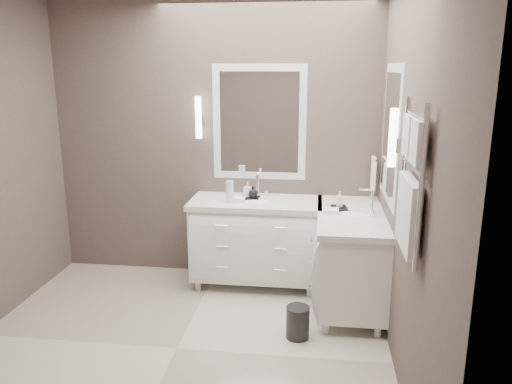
# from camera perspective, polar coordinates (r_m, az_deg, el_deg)

# --- Properties ---
(floor) EXTENTS (3.20, 3.00, 0.01)m
(floor) POSITION_cam_1_polar(r_m,az_deg,el_deg) (4.01, -9.02, -17.29)
(floor) COLOR beige
(floor) RESTS_ON ground
(wall_back) EXTENTS (3.20, 0.01, 2.70)m
(wall_back) POSITION_cam_1_polar(r_m,az_deg,el_deg) (4.94, -4.83, 5.68)
(wall_back) COLOR #4B3F3C
(wall_back) RESTS_ON floor
(wall_front) EXTENTS (3.20, 0.01, 2.70)m
(wall_front) POSITION_cam_1_polar(r_m,az_deg,el_deg) (2.16, -21.48, -6.50)
(wall_front) COLOR #4B3F3C
(wall_front) RESTS_ON floor
(wall_right) EXTENTS (0.01, 3.00, 2.70)m
(wall_right) POSITION_cam_1_polar(r_m,az_deg,el_deg) (3.40, 16.95, 1.23)
(wall_right) COLOR #4B3F3C
(wall_right) RESTS_ON floor
(vanity_back) EXTENTS (1.24, 0.59, 0.97)m
(vanity_back) POSITION_cam_1_polar(r_m,az_deg,el_deg) (4.80, -0.02, -5.15)
(vanity_back) COLOR white
(vanity_back) RESTS_ON floor
(vanity_right) EXTENTS (0.59, 1.24, 0.97)m
(vanity_right) POSITION_cam_1_polar(r_m,az_deg,el_deg) (4.48, 10.71, -6.90)
(vanity_right) COLOR white
(vanity_right) RESTS_ON floor
(mirror_back) EXTENTS (0.90, 0.02, 1.10)m
(mirror_back) POSITION_cam_1_polar(r_m,az_deg,el_deg) (4.82, 0.37, 7.92)
(mirror_back) COLOR white
(mirror_back) RESTS_ON wall_back
(mirror_right) EXTENTS (0.02, 0.90, 1.10)m
(mirror_right) POSITION_cam_1_polar(r_m,az_deg,el_deg) (4.15, 15.12, 6.40)
(mirror_right) COLOR white
(mirror_right) RESTS_ON wall_right
(sconce_back) EXTENTS (0.06, 0.06, 0.40)m
(sconce_back) POSITION_cam_1_polar(r_m,az_deg,el_deg) (4.86, -6.60, 8.38)
(sconce_back) COLOR white
(sconce_back) RESTS_ON wall_back
(sconce_right) EXTENTS (0.06, 0.06, 0.40)m
(sconce_right) POSITION_cam_1_polar(r_m,az_deg,el_deg) (3.56, 15.38, 5.87)
(sconce_right) COLOR white
(sconce_right) RESTS_ON wall_right
(towel_bar_corner) EXTENTS (0.03, 0.22, 0.30)m
(towel_bar_corner) POSITION_cam_1_polar(r_m,az_deg,el_deg) (4.76, 13.27, 2.17)
(towel_bar_corner) COLOR white
(towel_bar_corner) RESTS_ON wall_right
(towel_ladder) EXTENTS (0.06, 0.58, 0.90)m
(towel_ladder) POSITION_cam_1_polar(r_m,az_deg,el_deg) (3.00, 17.22, 0.35)
(towel_ladder) COLOR white
(towel_ladder) RESTS_ON wall_right
(waste_bin) EXTENTS (0.20, 0.20, 0.26)m
(waste_bin) POSITION_cam_1_polar(r_m,az_deg,el_deg) (4.05, 4.79, -14.61)
(waste_bin) COLOR black
(waste_bin) RESTS_ON floor
(amenity_tray_back) EXTENTS (0.18, 0.14, 0.03)m
(amenity_tray_back) POSITION_cam_1_polar(r_m,az_deg,el_deg) (4.73, -0.66, -0.68)
(amenity_tray_back) COLOR black
(amenity_tray_back) RESTS_ON vanity_back
(amenity_tray_right) EXTENTS (0.15, 0.19, 0.03)m
(amenity_tray_right) POSITION_cam_1_polar(r_m,az_deg,el_deg) (4.44, 9.49, -1.86)
(amenity_tray_right) COLOR black
(amenity_tray_right) RESTS_ON vanity_right
(water_bottle) EXTENTS (0.09, 0.09, 0.20)m
(water_bottle) POSITION_cam_1_polar(r_m,az_deg,el_deg) (4.59, -3.02, 0.01)
(water_bottle) COLOR silver
(water_bottle) RESTS_ON vanity_back
(soap_bottle_a) EXTENTS (0.07, 0.07, 0.13)m
(soap_bottle_a) POSITION_cam_1_polar(r_m,az_deg,el_deg) (4.73, -0.99, 0.33)
(soap_bottle_a) COLOR white
(soap_bottle_a) RESTS_ON amenity_tray_back
(soap_bottle_b) EXTENTS (0.10, 0.10, 0.11)m
(soap_bottle_b) POSITION_cam_1_polar(r_m,az_deg,el_deg) (4.68, -0.35, 0.01)
(soap_bottle_b) COLOR black
(soap_bottle_b) RESTS_ON amenity_tray_back
(soap_bottle_c) EXTENTS (0.07, 0.07, 0.14)m
(soap_bottle_c) POSITION_cam_1_polar(r_m,az_deg,el_deg) (4.42, 9.53, -0.81)
(soap_bottle_c) COLOR white
(soap_bottle_c) RESTS_ON amenity_tray_right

